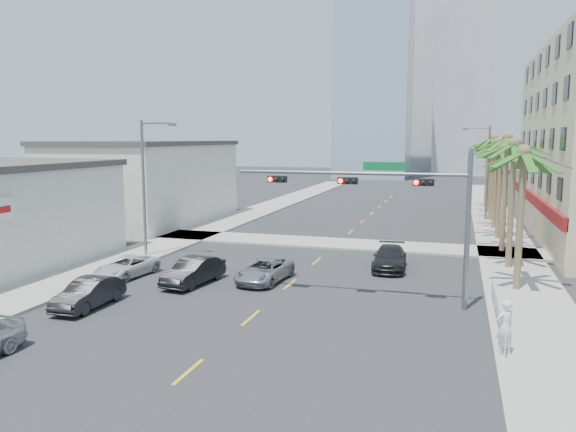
% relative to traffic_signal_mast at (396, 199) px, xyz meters
% --- Properties ---
extents(ground, '(260.00, 260.00, 0.00)m').
position_rel_traffic_signal_mast_xyz_m(ground, '(-5.78, -7.95, -5.06)').
color(ground, '#262628').
rests_on(ground, ground).
extents(sidewalk_right, '(4.00, 120.00, 0.15)m').
position_rel_traffic_signal_mast_xyz_m(sidewalk_right, '(6.22, 12.05, -4.99)').
color(sidewalk_right, gray).
rests_on(sidewalk_right, ground).
extents(sidewalk_left, '(4.00, 120.00, 0.15)m').
position_rel_traffic_signal_mast_xyz_m(sidewalk_left, '(-17.78, 12.05, -4.99)').
color(sidewalk_left, gray).
rests_on(sidewalk_left, ground).
extents(sidewalk_cross, '(80.00, 4.00, 0.15)m').
position_rel_traffic_signal_mast_xyz_m(sidewalk_cross, '(-5.78, 14.05, -4.99)').
color(sidewalk_cross, gray).
rests_on(sidewalk_cross, ground).
extents(building_left_far, '(11.00, 18.00, 7.20)m').
position_rel_traffic_signal_mast_xyz_m(building_left_far, '(-25.28, 20.05, -1.46)').
color(building_left_far, beige).
rests_on(building_left_far, ground).
extents(tower_far_left, '(14.00, 14.00, 48.00)m').
position_rel_traffic_signal_mast_xyz_m(tower_far_left, '(-13.78, 87.05, 18.94)').
color(tower_far_left, '#99B2C6').
rests_on(tower_far_left, ground).
extents(tower_far_right, '(12.00, 12.00, 60.00)m').
position_rel_traffic_signal_mast_xyz_m(tower_far_right, '(3.22, 102.05, 24.94)').
color(tower_far_right, '#ADADB2').
rests_on(tower_far_right, ground).
extents(tower_far_center, '(16.00, 16.00, 42.00)m').
position_rel_traffic_signal_mast_xyz_m(tower_far_center, '(-8.78, 117.05, 15.94)').
color(tower_far_center, '#ADADB2').
rests_on(tower_far_center, ground).
extents(traffic_signal_mast, '(11.12, 0.54, 7.20)m').
position_rel_traffic_signal_mast_xyz_m(traffic_signal_mast, '(0.00, 0.00, 0.00)').
color(traffic_signal_mast, slate).
rests_on(traffic_signal_mast, ground).
extents(palm_tree_0, '(4.80, 4.80, 7.80)m').
position_rel_traffic_signal_mast_xyz_m(palm_tree_0, '(5.82, 4.05, 2.02)').
color(palm_tree_0, brown).
rests_on(palm_tree_0, ground).
extents(palm_tree_1, '(4.80, 4.80, 8.16)m').
position_rel_traffic_signal_mast_xyz_m(palm_tree_1, '(5.82, 9.25, 2.37)').
color(palm_tree_1, brown).
rests_on(palm_tree_1, ground).
extents(palm_tree_2, '(4.80, 4.80, 8.52)m').
position_rel_traffic_signal_mast_xyz_m(palm_tree_2, '(5.82, 14.45, 2.72)').
color(palm_tree_2, brown).
rests_on(palm_tree_2, ground).
extents(palm_tree_3, '(4.80, 4.80, 7.80)m').
position_rel_traffic_signal_mast_xyz_m(palm_tree_3, '(5.82, 19.65, 2.02)').
color(palm_tree_3, brown).
rests_on(palm_tree_3, ground).
extents(palm_tree_4, '(4.80, 4.80, 8.16)m').
position_rel_traffic_signal_mast_xyz_m(palm_tree_4, '(5.82, 24.85, 2.37)').
color(palm_tree_4, brown).
rests_on(palm_tree_4, ground).
extents(palm_tree_5, '(4.80, 4.80, 8.52)m').
position_rel_traffic_signal_mast_xyz_m(palm_tree_5, '(5.82, 30.05, 2.72)').
color(palm_tree_5, brown).
rests_on(palm_tree_5, ground).
extents(palm_tree_6, '(4.80, 4.80, 7.80)m').
position_rel_traffic_signal_mast_xyz_m(palm_tree_6, '(5.82, 35.25, 2.02)').
color(palm_tree_6, brown).
rests_on(palm_tree_6, ground).
extents(palm_tree_7, '(4.80, 4.80, 8.16)m').
position_rel_traffic_signal_mast_xyz_m(palm_tree_7, '(5.82, 40.45, 2.37)').
color(palm_tree_7, brown).
rests_on(palm_tree_7, ground).
extents(streetlight_left, '(2.55, 0.25, 9.00)m').
position_rel_traffic_signal_mast_xyz_m(streetlight_left, '(-16.78, 6.05, -0.00)').
color(streetlight_left, slate).
rests_on(streetlight_left, ground).
extents(streetlight_right, '(2.55, 0.25, 9.00)m').
position_rel_traffic_signal_mast_xyz_m(streetlight_right, '(5.21, 30.05, -0.00)').
color(streetlight_right, slate).
rests_on(streetlight_right, ground).
extents(guardrail, '(0.08, 8.08, 1.00)m').
position_rel_traffic_signal_mast_xyz_m(guardrail, '(4.52, -1.95, -4.39)').
color(guardrail, silver).
rests_on(guardrail, ground).
extents(car_parked_mid, '(1.45, 4.11, 1.35)m').
position_rel_traffic_signal_mast_xyz_m(car_parked_mid, '(-13.58, -4.66, -4.39)').
color(car_parked_mid, black).
rests_on(car_parked_mid, ground).
extents(car_parked_far, '(2.46, 4.42, 1.17)m').
position_rel_traffic_signal_mast_xyz_m(car_parked_far, '(-15.18, 0.97, -4.48)').
color(car_parked_far, silver).
rests_on(car_parked_far, ground).
extents(car_lane_left, '(2.08, 4.52, 1.44)m').
position_rel_traffic_signal_mast_xyz_m(car_lane_left, '(-10.78, 0.59, -4.34)').
color(car_lane_left, black).
rests_on(car_lane_left, ground).
extents(car_lane_center, '(2.48, 4.66, 1.25)m').
position_rel_traffic_signal_mast_xyz_m(car_lane_center, '(-7.28, 2.21, -4.44)').
color(car_lane_center, '#A4A4A8').
rests_on(car_lane_center, ground).
extents(car_lane_right, '(2.18, 4.80, 1.36)m').
position_rel_traffic_signal_mast_xyz_m(car_lane_right, '(-1.05, 7.22, -4.38)').
color(car_lane_right, black).
rests_on(car_lane_right, ground).
extents(pedestrian, '(0.86, 0.81, 1.98)m').
position_rel_traffic_signal_mast_xyz_m(pedestrian, '(4.52, -5.51, -3.92)').
color(pedestrian, white).
rests_on(pedestrian, sidewalk_right).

